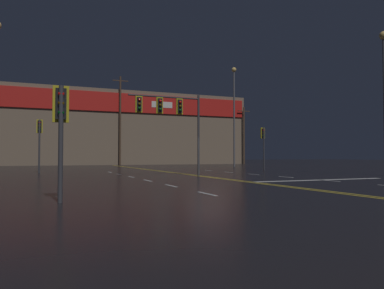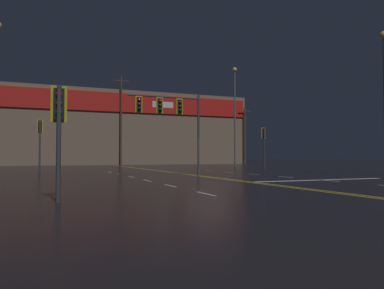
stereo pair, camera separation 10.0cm
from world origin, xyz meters
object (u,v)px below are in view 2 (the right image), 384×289
object	(u,v)px
traffic_signal_median	(169,111)
traffic_signal_corner_northwest	(40,134)
streetlight_near_left	(235,105)
traffic_signal_corner_northeast	(264,139)
traffic_signal_corner_southwest	(59,117)

from	to	relation	value
traffic_signal_median	traffic_signal_corner_northwest	world-z (taller)	traffic_signal_median
streetlight_near_left	traffic_signal_median	bearing A→B (deg)	-129.19
traffic_signal_median	traffic_signal_corner_northwest	size ratio (longest dim) A/B	1.30
traffic_signal_corner_northeast	traffic_signal_corner_northwest	world-z (taller)	traffic_signal_corner_northwest
traffic_signal_median	streetlight_near_left	size ratio (longest dim) A/B	0.43
traffic_signal_corner_northwest	streetlight_near_left	world-z (taller)	streetlight_near_left
traffic_signal_corner_northwest	traffic_signal_corner_northeast	bearing A→B (deg)	-1.11
traffic_signal_corner_southwest	traffic_signal_corner_northeast	world-z (taller)	traffic_signal_corner_northeast
traffic_signal_median	traffic_signal_corner_northeast	bearing A→B (deg)	32.58
traffic_signal_median	traffic_signal_corner_northwest	distance (m)	10.79
traffic_signal_corner_southwest	traffic_signal_corner_northwest	xyz separation A→B (m)	(-0.48, 18.98, 0.60)
traffic_signal_corner_northeast	traffic_signal_median	bearing A→B (deg)	-147.42
traffic_signal_median	traffic_signal_corner_southwest	bearing A→B (deg)	-121.60
traffic_signal_corner_northwest	traffic_signal_median	bearing A→B (deg)	-46.91
traffic_signal_corner_northeast	streetlight_near_left	world-z (taller)	streetlight_near_left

